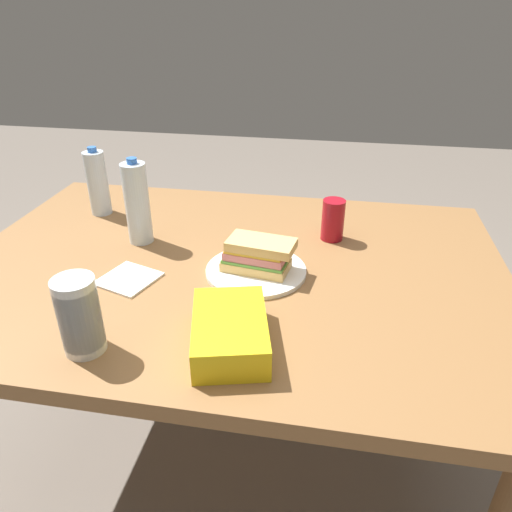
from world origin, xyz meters
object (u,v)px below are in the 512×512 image
water_bottle_tall (98,183)px  water_bottle_spare (137,203)px  soda_can_red (333,220)px  plastic_cup_stack (79,316)px  dining_table (230,292)px  paper_plate (256,271)px  chip_bag (230,332)px  sandwich (258,255)px

water_bottle_tall → water_bottle_spare: size_ratio=0.88×
soda_can_red → plastic_cup_stack: (-0.48, -0.60, 0.02)m
dining_table → paper_plate: 0.13m
plastic_cup_stack → water_bottle_spare: size_ratio=0.66×
water_bottle_spare → dining_table: bearing=-17.6°
chip_bag → dining_table: bearing=179.0°
dining_table → soda_can_red: soda_can_red is taller
water_bottle_tall → plastic_cup_stack: (0.28, -0.66, -0.02)m
chip_bag → water_bottle_tall: bearing=-150.2°
dining_table → chip_bag: 0.36m
water_bottle_tall → water_bottle_spare: bearing=-39.6°
dining_table → sandwich: (0.08, -0.03, 0.14)m
dining_table → water_bottle_spare: size_ratio=5.84×
sandwich → water_bottle_tall: water_bottle_tall is taller
chip_bag → paper_plate: bearing=165.6°
paper_plate → chip_bag: 0.30m
sandwich → water_bottle_tall: 0.65m
sandwich → chip_bag: sandwich is taller
sandwich → paper_plate: bearing=-162.2°
water_bottle_tall → chip_bag: bearing=-46.1°
paper_plate → soda_can_red: size_ratio=2.15×
water_bottle_spare → chip_bag: bearing=-49.2°
chip_bag → plastic_cup_stack: bearing=-91.8°
soda_can_red → water_bottle_spare: bearing=-168.4°
sandwich → soda_can_red: bearing=52.0°
paper_plate → sandwich: size_ratio=1.35×
soda_can_red → water_bottle_spare: water_bottle_spare is taller
soda_can_red → water_bottle_tall: (-0.76, 0.06, 0.04)m
water_bottle_tall → plastic_cup_stack: water_bottle_tall is taller
dining_table → soda_can_red: bearing=37.6°
chip_bag → sandwich: bearing=164.9°
paper_plate → chip_bag: size_ratio=1.14×
paper_plate → soda_can_red: 0.31m
paper_plate → water_bottle_tall: 0.65m
soda_can_red → paper_plate: bearing=-128.4°
soda_can_red → water_bottle_tall: water_bottle_tall is taller
soda_can_red → chip_bag: bearing=-109.4°
plastic_cup_stack → chip_bag: bearing=12.3°
paper_plate → sandwich: 0.05m
chip_bag → water_bottle_spare: (-0.36, 0.42, 0.08)m
water_bottle_tall → plastic_cup_stack: size_ratio=1.33×
dining_table → paper_plate: (0.08, -0.03, 0.09)m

